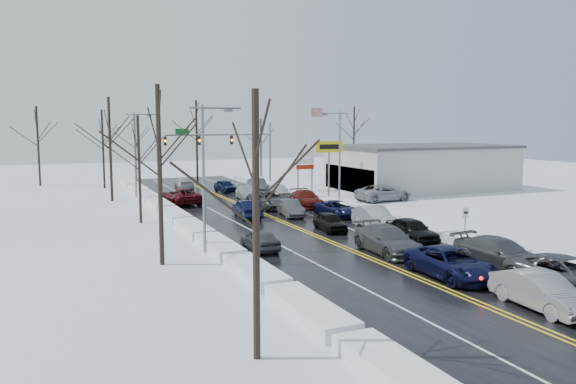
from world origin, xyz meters
name	(u,v)px	position (x,y,z in m)	size (l,w,h in m)	color
ground	(303,230)	(0.00, 0.00, 0.00)	(160.00, 160.00, 0.00)	silver
road_surface	(292,226)	(0.00, 2.00, 0.01)	(14.00, 84.00, 0.01)	black
snow_bank_left	(195,234)	(-7.60, 2.00, 0.00)	(1.65, 72.00, 0.62)	white
snow_bank_right	(376,219)	(7.60, 2.00, 0.00)	(1.65, 72.00, 0.62)	white
traffic_signal_mast	(231,143)	(3.45, 27.99, 5.48)	(13.28, 0.39, 8.00)	slate
tires_plus_sign	(329,151)	(10.50, 15.99, 4.99)	(3.20, 0.34, 6.00)	slate
used_vehicles_sign	(305,163)	(10.50, 22.00, 3.32)	(2.20, 0.22, 4.65)	slate
speed_limit_sign	(465,218)	(8.20, -8.00, 1.63)	(0.55, 0.09, 2.35)	slate
flagpole	(311,138)	(15.17, 30.00, 5.93)	(1.87, 1.20, 10.00)	silver
dealership_building	(421,167)	(23.98, 18.00, 2.66)	(20.40, 12.40, 5.30)	#B4B3AE
streetlight_ne	(338,150)	(8.30, 10.00, 5.31)	(3.20, 0.25, 9.00)	slate
streetlight_sw	(207,166)	(-8.30, -4.00, 5.31)	(3.20, 0.25, 9.00)	slate
streetlight_nw	(137,148)	(-8.30, 24.00, 5.31)	(3.20, 0.25, 9.00)	slate
tree_left_a	(256,173)	(-11.00, -20.00, 6.29)	(3.60, 3.60, 9.00)	#2D231C
tree_left_b	(159,140)	(-11.50, -6.00, 6.99)	(4.00, 4.00, 10.00)	#2D231C
tree_left_c	(139,148)	(-10.50, 8.00, 5.94)	(3.40, 3.40, 8.50)	#2D231C
tree_left_d	(109,129)	(-11.20, 22.00, 7.33)	(4.20, 4.20, 10.50)	#2D231C
tree_left_e	(102,134)	(-10.80, 34.00, 6.64)	(3.80, 3.80, 9.50)	#2D231C
tree_far_a	(37,130)	(-18.00, 40.00, 6.99)	(4.00, 4.00, 10.00)	#2D231C
tree_far_b	(135,135)	(-6.00, 41.00, 6.29)	(3.60, 3.60, 9.00)	#2D231C
tree_far_c	(196,125)	(2.00, 39.00, 7.68)	(4.40, 4.40, 11.00)	#2D231C
tree_far_d	(261,136)	(12.00, 40.50, 5.94)	(3.40, 3.40, 8.50)	#2D231C
tree_far_e	(354,127)	(28.00, 41.00, 7.33)	(4.20, 4.20, 10.50)	#2D231C
queued_car_1	(540,309)	(1.86, -20.09, 0.00)	(1.67, 4.78, 1.57)	#919498
queued_car_2	(451,278)	(1.61, -14.60, 0.00)	(2.57, 5.57, 1.55)	black
queued_car_3	(387,253)	(1.67, -8.66, 0.00)	(2.32, 5.70, 1.66)	#44464A
queued_car_4	(330,231)	(1.78, -0.92, 0.00)	(1.61, 4.00, 1.36)	black
queued_car_5	(291,216)	(1.74, 6.21, 0.00)	(1.48, 4.25, 1.40)	#3D3F42
queued_car_6	(270,208)	(1.76, 11.03, 0.00)	(2.66, 5.77, 1.60)	#383B3D
queued_car_7	(248,199)	(1.92, 17.64, 0.00)	(2.08, 5.12, 1.49)	#A9AAB1
queued_car_8	(226,192)	(1.57, 24.44, 0.00)	(1.66, 4.13, 1.41)	black
queued_car_10	(566,290)	(5.20, -18.54, 0.00)	(2.65, 5.74, 1.60)	#3E4043
queued_car_11	(499,268)	(5.38, -14.07, 0.00)	(2.28, 5.62, 1.63)	#3C3E40
queued_car_12	(411,241)	(5.06, -6.43, 0.00)	(1.88, 4.67, 1.59)	black
queued_car_13	(374,228)	(5.32, -1.39, 0.00)	(1.73, 4.96, 1.64)	#A1A4A8
queued_car_14	(337,217)	(5.27, 4.46, 0.00)	(2.23, 4.84, 1.34)	black
queued_car_15	(306,207)	(5.33, 10.69, 0.00)	(2.14, 5.26, 1.53)	#540F0B
queued_car_16	(279,198)	(5.40, 17.55, 0.00)	(1.75, 4.35, 1.48)	silver
queued_car_17	(258,191)	(5.25, 23.70, 0.00)	(1.57, 4.52, 1.49)	#3C3E41
oncoming_car_0	(247,218)	(-1.94, 6.90, 0.00)	(1.60, 4.57, 1.51)	black
oncoming_car_1	(181,204)	(-5.24, 16.97, 0.00)	(2.70, 5.86, 1.63)	#48090F
oncoming_car_2	(184,188)	(-1.93, 30.04, 0.00)	(1.97, 4.84, 1.41)	#BBBBBD
oncoming_car_3	(260,250)	(-5.17, -4.76, 0.00)	(1.59, 3.95, 1.35)	#414346
parked_car_0	(383,201)	(14.19, 11.04, 0.00)	(2.76, 6.00, 1.67)	#93959A
parked_car_1	(380,194)	(16.91, 15.87, 0.00)	(1.99, 4.90, 1.42)	#444749
parked_car_2	(342,190)	(14.93, 21.01, 0.00)	(1.65, 4.11, 1.40)	black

